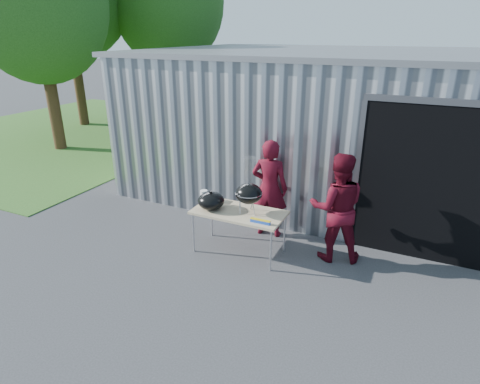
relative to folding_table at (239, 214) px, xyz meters
The scene contains 13 objects.
ground 1.02m from the folding_table, 125.53° to the right, with size 80.00×80.00×0.00m, color #343437.
building 4.11m from the folding_table, 83.01° to the left, with size 8.20×6.20×3.10m.
grass_patch 10.89m from the folding_table, 150.18° to the left, with size 10.00×12.00×0.02m, color #2D591E.
tree_left 9.32m from the folding_table, 156.76° to the left, with size 3.93×3.93×6.52m.
tree_far 11.53m from the folding_table, 129.50° to the left, with size 4.18×4.18×6.92m.
folding_table is the anchor object (origin of this frame).
kettle_grill 0.49m from the folding_table, ahead, with size 0.44×0.44×0.94m.
grill_lid 0.50m from the folding_table, 167.68° to the right, with size 0.44×0.44×0.32m.
paper_towels 0.65m from the folding_table, behind, with size 0.12×0.12×0.28m, color white.
white_tub 0.60m from the folding_table, 158.87° to the left, with size 0.20×0.15×0.10m, color white.
foil_box 0.55m from the folding_table, 27.45° to the right, with size 0.32×0.06×0.06m.
person_cook 0.87m from the folding_table, 76.10° to the left, with size 0.65×0.43×1.78m, color #4D0915.
person_bystander 1.57m from the folding_table, 18.96° to the left, with size 0.87×0.68×1.79m, color #4D0915.
Camera 1 is at (2.98, -4.77, 3.47)m, focal length 30.00 mm.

